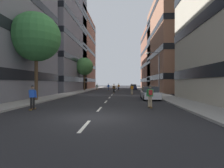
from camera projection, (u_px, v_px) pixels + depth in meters
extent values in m
plane|color=black|center=(115.00, 91.00, 39.04)|extent=(176.23, 176.23, 0.00)
cube|color=gray|center=(86.00, 90.00, 43.16)|extent=(2.80, 80.77, 0.14)
cube|color=gray|center=(146.00, 90.00, 42.26)|extent=(2.80, 80.77, 0.14)
cube|color=silver|center=(85.00, 126.00, 7.73)|extent=(0.16, 2.20, 0.01)
cube|color=silver|center=(99.00, 109.00, 12.72)|extent=(0.16, 2.20, 0.01)
cube|color=silver|center=(106.00, 102.00, 17.71)|extent=(0.16, 2.20, 0.01)
cube|color=silver|center=(110.00, 98.00, 22.70)|extent=(0.16, 2.20, 0.01)
cube|color=silver|center=(112.00, 95.00, 27.69)|extent=(0.16, 2.20, 0.01)
cube|color=silver|center=(113.00, 93.00, 32.68)|extent=(0.16, 2.20, 0.01)
cube|color=silver|center=(115.00, 92.00, 37.67)|extent=(0.16, 2.20, 0.01)
cube|color=silver|center=(115.00, 91.00, 42.66)|extent=(0.16, 2.20, 0.01)
cube|color=silver|center=(116.00, 90.00, 47.66)|extent=(0.16, 2.20, 0.01)
cube|color=silver|center=(117.00, 89.00, 52.65)|extent=(0.16, 2.20, 0.01)
cube|color=silver|center=(117.00, 89.00, 57.64)|extent=(0.16, 2.20, 0.01)
cube|color=silver|center=(118.00, 88.00, 62.63)|extent=(0.16, 2.20, 0.01)
cube|color=silver|center=(118.00, 88.00, 67.62)|extent=(0.16, 2.20, 0.01)
cube|color=silver|center=(118.00, 87.00, 72.61)|extent=(0.16, 2.20, 0.01)
cube|color=slate|center=(42.00, 35.00, 41.72)|extent=(17.74, 20.24, 27.13)
cube|color=black|center=(42.00, 80.00, 41.79)|extent=(17.86, 20.36, 1.10)
cube|color=black|center=(42.00, 61.00, 41.76)|extent=(17.86, 20.36, 1.10)
cube|color=black|center=(42.00, 42.00, 41.73)|extent=(17.86, 20.36, 1.10)
cube|color=black|center=(42.00, 24.00, 41.70)|extent=(17.86, 20.36, 1.10)
cube|color=black|center=(42.00, 5.00, 41.67)|extent=(17.86, 20.36, 1.10)
cube|color=brown|center=(64.00, 53.00, 57.74)|extent=(17.74, 21.72, 24.00)
cube|color=black|center=(64.00, 80.00, 57.80)|extent=(17.86, 21.84, 1.10)
cube|color=black|center=(64.00, 66.00, 57.77)|extent=(17.86, 21.84, 1.10)
cube|color=black|center=(64.00, 52.00, 57.74)|extent=(17.86, 21.84, 1.10)
cube|color=black|center=(64.00, 37.00, 57.71)|extent=(17.86, 21.84, 1.10)
cube|color=black|center=(64.00, 23.00, 57.67)|extent=(17.86, 21.84, 1.10)
cube|color=#9E6B51|center=(192.00, 46.00, 39.61)|extent=(17.74, 19.94, 21.01)
cube|color=black|center=(192.00, 78.00, 39.66)|extent=(17.86, 20.06, 1.10)
cube|color=black|center=(192.00, 55.00, 39.63)|extent=(17.86, 20.06, 1.10)
cube|color=black|center=(192.00, 32.00, 39.59)|extent=(17.86, 20.06, 1.10)
cube|color=black|center=(192.00, 9.00, 39.56)|extent=(17.86, 20.06, 1.10)
cube|color=brown|center=(172.00, 59.00, 55.63)|extent=(17.74, 22.99, 19.33)
cube|color=black|center=(172.00, 80.00, 55.67)|extent=(17.86, 23.11, 1.10)
cube|color=black|center=(172.00, 65.00, 55.64)|extent=(17.86, 23.11, 1.10)
cube|color=black|center=(172.00, 50.00, 55.61)|extent=(17.86, 23.11, 1.10)
cube|color=black|center=(172.00, 35.00, 55.58)|extent=(17.86, 23.11, 1.10)
cube|color=silver|center=(150.00, 95.00, 20.18)|extent=(1.80, 4.40, 0.70)
cube|color=#2D3338|center=(150.00, 89.00, 20.02)|extent=(1.60, 2.10, 0.64)
cylinder|color=black|center=(142.00, 96.00, 21.67)|extent=(0.22, 0.64, 0.64)
cylinder|color=black|center=(154.00, 96.00, 21.58)|extent=(0.22, 0.64, 0.64)
cylinder|color=black|center=(145.00, 98.00, 18.78)|extent=(0.22, 0.64, 0.64)
cylinder|color=black|center=(159.00, 98.00, 18.68)|extent=(0.22, 0.64, 0.64)
cube|color=navy|center=(133.00, 88.00, 50.78)|extent=(1.80, 4.40, 0.70)
cube|color=#2D3338|center=(133.00, 85.00, 50.62)|extent=(1.60, 2.10, 0.64)
cylinder|color=black|center=(130.00, 88.00, 52.27)|extent=(0.22, 0.64, 0.64)
cylinder|color=black|center=(136.00, 88.00, 52.18)|extent=(0.22, 0.64, 0.64)
cylinder|color=black|center=(131.00, 89.00, 49.38)|extent=(0.22, 0.64, 0.64)
cylinder|color=black|center=(136.00, 89.00, 49.28)|extent=(0.22, 0.64, 0.64)
cylinder|color=#4C3823|center=(36.00, 77.00, 18.39)|extent=(0.36, 0.36, 4.90)
sphere|color=#387A3D|center=(36.00, 37.00, 18.36)|extent=(5.16, 5.16, 5.16)
cylinder|color=#4C3823|center=(84.00, 81.00, 41.82)|extent=(0.36, 0.36, 4.30)
sphere|color=#478442|center=(84.00, 66.00, 41.79)|extent=(4.27, 4.27, 4.27)
cylinder|color=#3F3F44|center=(159.00, 73.00, 25.94)|extent=(0.16, 0.16, 6.50)
cylinder|color=#3F3F44|center=(153.00, 52.00, 25.97)|extent=(1.80, 0.10, 0.10)
ellipsoid|color=silver|center=(147.00, 54.00, 26.03)|extent=(0.50, 0.30, 0.24)
cube|color=brown|center=(97.00, 90.00, 47.28)|extent=(0.42, 0.92, 0.02)
cylinder|color=#D8BF4C|center=(97.00, 90.00, 47.58)|extent=(0.19, 0.11, 0.07)
cylinder|color=#D8BF4C|center=(97.00, 90.00, 46.97)|extent=(0.19, 0.11, 0.07)
cylinder|color=tan|center=(97.00, 88.00, 47.30)|extent=(0.17, 0.17, 0.80)
cylinder|color=tan|center=(97.00, 88.00, 47.25)|extent=(0.17, 0.17, 0.80)
cube|color=white|center=(97.00, 86.00, 47.27)|extent=(0.36, 0.27, 0.55)
cylinder|color=white|center=(96.00, 86.00, 47.38)|extent=(0.14, 0.24, 0.55)
cylinder|color=white|center=(98.00, 86.00, 47.25)|extent=(0.14, 0.24, 0.55)
sphere|color=tan|center=(97.00, 84.00, 47.29)|extent=(0.22, 0.22, 0.22)
sphere|color=black|center=(97.00, 84.00, 47.29)|extent=(0.21, 0.21, 0.21)
cube|color=#4C8C4C|center=(97.00, 86.00, 47.10)|extent=(0.29, 0.22, 0.40)
cube|color=brown|center=(150.00, 107.00, 13.43)|extent=(0.26, 0.91, 0.02)
cylinder|color=#D8BF4C|center=(149.00, 107.00, 13.75)|extent=(0.18, 0.08, 0.07)
cylinder|color=#D8BF4C|center=(151.00, 108.00, 13.11)|extent=(0.18, 0.08, 0.07)
cylinder|color=tan|center=(149.00, 101.00, 13.43)|extent=(0.15, 0.15, 0.80)
cylinder|color=tan|center=(151.00, 101.00, 13.43)|extent=(0.15, 0.15, 0.80)
cube|color=green|center=(150.00, 93.00, 13.43)|extent=(0.33, 0.22, 0.55)
cylinder|color=green|center=(147.00, 93.00, 13.48)|extent=(0.11, 0.23, 0.55)
cylinder|color=green|center=(153.00, 93.00, 13.48)|extent=(0.11, 0.23, 0.55)
sphere|color=#997051|center=(150.00, 87.00, 13.44)|extent=(0.22, 0.22, 0.22)
sphere|color=black|center=(150.00, 86.00, 13.44)|extent=(0.21, 0.21, 0.21)
cube|color=#A52626|center=(151.00, 92.00, 13.25)|extent=(0.27, 0.18, 0.40)
cube|color=brown|center=(108.00, 90.00, 42.48)|extent=(0.24, 0.91, 0.02)
cylinder|color=#D8BF4C|center=(109.00, 91.00, 42.80)|extent=(0.18, 0.08, 0.07)
cylinder|color=#D8BF4C|center=(108.00, 91.00, 42.16)|extent=(0.18, 0.08, 0.07)
cylinder|color=#2D334C|center=(108.00, 89.00, 42.49)|extent=(0.15, 0.15, 0.80)
cylinder|color=#2D334C|center=(109.00, 89.00, 42.47)|extent=(0.15, 0.15, 0.80)
cube|color=blue|center=(108.00, 86.00, 42.47)|extent=(0.33, 0.22, 0.55)
cylinder|color=blue|center=(108.00, 86.00, 42.55)|extent=(0.10, 0.23, 0.55)
cylinder|color=blue|center=(109.00, 86.00, 42.50)|extent=(0.10, 0.23, 0.55)
sphere|color=tan|center=(108.00, 84.00, 42.49)|extent=(0.22, 0.22, 0.22)
sphere|color=black|center=(108.00, 84.00, 42.49)|extent=(0.21, 0.21, 0.21)
cube|color=brown|center=(132.00, 94.00, 29.19)|extent=(0.27, 0.91, 0.02)
cylinder|color=#D8BF4C|center=(132.00, 94.00, 29.51)|extent=(0.18, 0.08, 0.07)
cylinder|color=#D8BF4C|center=(132.00, 94.00, 28.87)|extent=(0.18, 0.08, 0.07)
cylinder|color=tan|center=(131.00, 91.00, 29.18)|extent=(0.15, 0.15, 0.80)
cylinder|color=tan|center=(132.00, 91.00, 29.19)|extent=(0.15, 0.15, 0.80)
cube|color=orange|center=(132.00, 87.00, 29.18)|extent=(0.33, 0.22, 0.55)
cylinder|color=orange|center=(131.00, 88.00, 29.23)|extent=(0.11, 0.24, 0.55)
cylinder|color=orange|center=(133.00, 88.00, 29.23)|extent=(0.11, 0.24, 0.55)
sphere|color=beige|center=(132.00, 85.00, 29.20)|extent=(0.22, 0.22, 0.22)
sphere|color=black|center=(132.00, 84.00, 29.20)|extent=(0.21, 0.21, 0.21)
cube|color=brown|center=(119.00, 90.00, 45.59)|extent=(0.30, 0.92, 0.02)
cylinder|color=#D8BF4C|center=(119.00, 90.00, 45.90)|extent=(0.19, 0.09, 0.07)
cylinder|color=#D8BF4C|center=(118.00, 90.00, 45.27)|extent=(0.19, 0.09, 0.07)
cylinder|color=#2D334C|center=(118.00, 88.00, 45.60)|extent=(0.16, 0.16, 0.80)
cylinder|color=#2D334C|center=(119.00, 88.00, 45.57)|extent=(0.16, 0.16, 0.80)
cube|color=orange|center=(119.00, 86.00, 45.58)|extent=(0.34, 0.24, 0.55)
cylinder|color=orange|center=(118.00, 86.00, 45.67)|extent=(0.12, 0.24, 0.55)
cylinder|color=orange|center=(119.00, 86.00, 45.59)|extent=(0.12, 0.24, 0.55)
sphere|color=beige|center=(119.00, 84.00, 45.60)|extent=(0.22, 0.22, 0.22)
sphere|color=black|center=(119.00, 84.00, 45.60)|extent=(0.21, 0.21, 0.21)
cube|color=brown|center=(32.00, 109.00, 12.40)|extent=(0.29, 0.92, 0.02)
cylinder|color=#D8BF4C|center=(34.00, 109.00, 12.72)|extent=(0.19, 0.09, 0.07)
cylinder|color=#D8BF4C|center=(30.00, 110.00, 12.08)|extent=(0.19, 0.09, 0.07)
cylinder|color=black|center=(31.00, 103.00, 12.39)|extent=(0.15, 0.15, 0.80)
cylinder|color=black|center=(34.00, 103.00, 12.40)|extent=(0.15, 0.15, 0.80)
cube|color=blue|center=(32.00, 94.00, 12.39)|extent=(0.34, 0.23, 0.55)
cylinder|color=blue|center=(30.00, 94.00, 12.43)|extent=(0.11, 0.24, 0.55)
cylinder|color=blue|center=(36.00, 94.00, 12.45)|extent=(0.11, 0.24, 0.55)
sphere|color=#997051|center=(32.00, 87.00, 12.41)|extent=(0.22, 0.22, 0.22)
sphere|color=black|center=(32.00, 87.00, 12.41)|extent=(0.21, 0.21, 0.21)
cube|color=brown|center=(114.00, 93.00, 32.41)|extent=(0.26, 0.91, 0.02)
cylinder|color=#D8BF4C|center=(114.00, 93.00, 32.74)|extent=(0.18, 0.08, 0.07)
cylinder|color=#D8BF4C|center=(114.00, 93.00, 32.10)|extent=(0.18, 0.08, 0.07)
cylinder|color=black|center=(113.00, 91.00, 32.41)|extent=(0.15, 0.15, 0.80)
cylinder|color=black|center=(114.00, 91.00, 32.41)|extent=(0.15, 0.15, 0.80)
cube|color=orange|center=(114.00, 87.00, 32.41)|extent=(0.33, 0.22, 0.55)
cylinder|color=orange|center=(113.00, 87.00, 32.46)|extent=(0.11, 0.24, 0.55)
cylinder|color=orange|center=(115.00, 87.00, 32.46)|extent=(0.11, 0.24, 0.55)
sphere|color=beige|center=(114.00, 85.00, 32.42)|extent=(0.22, 0.22, 0.22)
sphere|color=black|center=(114.00, 84.00, 32.42)|extent=(0.21, 0.21, 0.21)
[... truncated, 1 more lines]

